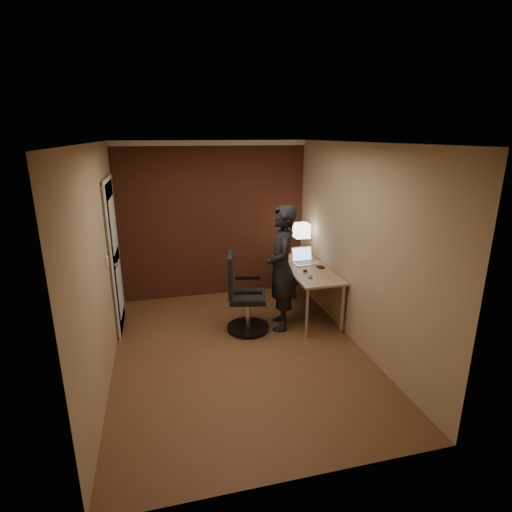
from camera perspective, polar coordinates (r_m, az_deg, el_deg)
name	(u,v)px	position (r m, az deg, el deg)	size (l,w,h in m)	color
room	(199,220)	(6.02, -8.10, 5.16)	(4.00, 4.00, 4.00)	brown
desk	(311,276)	(5.91, 7.90, -2.79)	(0.60, 1.50, 0.73)	tan
desk_lamp	(302,231)	(6.25, 6.53, 3.58)	(0.22, 0.22, 0.54)	silver
laptop	(303,259)	(6.04, 6.78, -0.38)	(0.35, 0.28, 0.23)	silver
mouse	(305,270)	(5.70, 7.04, -1.97)	(0.06, 0.10, 0.03)	black
phone	(310,277)	(5.46, 7.77, -2.98)	(0.06, 0.12, 0.01)	black
wallet	(321,267)	(5.86, 9.20, -1.56)	(0.09, 0.11, 0.02)	black
office_chair	(243,298)	(5.40, -1.90, -6.05)	(0.59, 0.65, 1.07)	black
person	(282,268)	(5.38, 3.69, -1.78)	(0.62, 0.41, 1.71)	black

